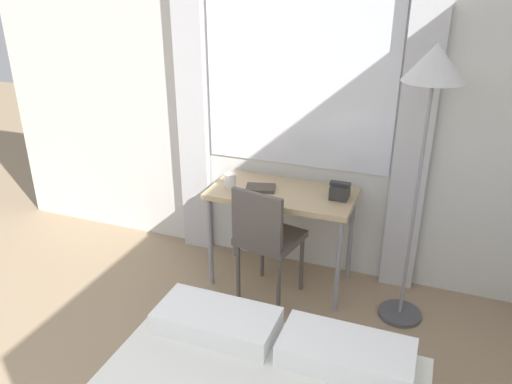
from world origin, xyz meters
The scene contains 7 objects.
wall_back_with_window centered at (0.03, 3.21, 1.35)m, with size 4.91×0.13×2.70m.
desk centered at (0.21, 2.87, 0.68)m, with size 1.04×0.52×0.76m.
desk_chair centered at (0.18, 2.62, 0.52)m, with size 0.47×0.47×0.88m.
standing_lamp centered at (1.13, 2.75, 1.56)m, with size 0.36×0.36×1.84m.
telephone centered at (0.62, 2.90, 0.81)m, with size 0.14×0.14×0.12m.
book centered at (0.06, 2.84, 0.77)m, with size 0.24×0.19×0.02m.
mug centered at (-0.16, 2.81, 0.81)m, with size 0.08×0.08×0.10m.
Camera 1 is at (1.20, -0.25, 2.19)m, focal length 35.00 mm.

